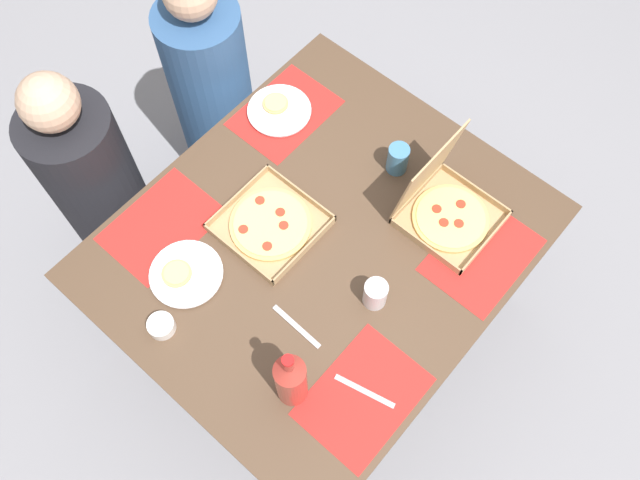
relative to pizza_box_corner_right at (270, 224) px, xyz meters
name	(u,v)px	position (x,y,z in m)	size (l,w,h in m)	color
ground_plane	(320,317)	(0.07, -0.16, -0.76)	(6.00, 6.00, 0.00)	gray
dining_table	(320,253)	(0.07, -0.16, -0.11)	(1.32, 1.15, 0.75)	#3F3328
placemat_near_left	(363,397)	(-0.23, -0.58, -0.01)	(0.36, 0.26, 0.00)	red
placemat_near_right	(482,255)	(0.36, -0.58, -0.01)	(0.36, 0.26, 0.00)	red
placemat_far_left	(162,225)	(-0.23, 0.27, -0.01)	(0.36, 0.26, 0.00)	red
placemat_far_right	(285,113)	(0.36, 0.27, -0.01)	(0.36, 0.26, 0.00)	red
pizza_box_corner_right	(270,224)	(0.00, 0.00, 0.00)	(0.30, 0.30, 0.04)	tan
pizza_box_center	(446,208)	(0.40, -0.40, 0.04)	(0.28, 0.29, 0.32)	tan
plate_far_right	(185,274)	(-0.30, 0.08, 0.00)	(0.23, 0.23, 0.03)	white
plate_middle	(279,110)	(0.35, 0.29, 0.00)	(0.23, 0.23, 0.03)	white
soda_bottle	(291,379)	(-0.35, -0.41, 0.12)	(0.09, 0.09, 0.32)	#B2382D
cup_dark	(398,159)	(0.44, -0.17, 0.04)	(0.07, 0.07, 0.11)	teal
cup_clear_left	(375,294)	(0.02, -0.42, 0.04)	(0.07, 0.07, 0.10)	silver
condiment_bowl	(161,326)	(-0.47, 0.01, 0.01)	(0.08, 0.08, 0.04)	white
fork_by_far_left	(297,326)	(-0.20, -0.29, -0.01)	(0.19, 0.02, 0.01)	#B7B7BC
fork_by_near_left	(365,391)	(-0.22, -0.57, -0.01)	(0.19, 0.02, 0.01)	#B7B7BC
diner_left_seat	(101,191)	(-0.23, 0.68, -0.25)	(0.32, 0.32, 1.14)	black
diner_right_seat	(213,95)	(0.36, 0.68, -0.25)	(0.32, 0.32, 1.14)	#33598C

